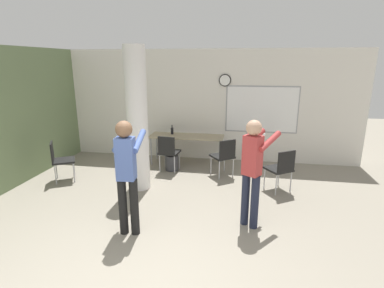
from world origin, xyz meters
name	(u,v)px	position (x,y,z in m)	size (l,w,h in m)	color
wall_left_accent	(4,120)	(-3.50, 2.50, 1.40)	(0.12, 7.00, 2.80)	#6B7F56
wall_back	(201,106)	(0.03, 5.06, 1.40)	(8.00, 0.15, 2.80)	silver
support_pillar	(137,120)	(-0.91, 2.88, 1.40)	(0.41, 0.41, 2.80)	white
folding_table	(187,138)	(-0.25, 4.52, 0.67)	(1.82, 0.61, 0.72)	tan
bottle_on_table	(172,131)	(-0.65, 4.63, 0.81)	(0.07, 0.07, 0.23)	black
waste_bin	(172,163)	(-0.51, 3.99, 0.18)	(0.31, 0.31, 0.37)	#38383D
chair_table_left	(168,151)	(-0.56, 3.88, 0.51)	(0.48, 0.48, 0.87)	black
chair_mid_room	(281,167)	(1.88, 3.16, 0.51)	(0.61, 0.61, 0.87)	black
chair_table_right	(224,155)	(0.73, 3.79, 0.51)	(0.62, 0.62, 0.87)	black
chair_by_left_wall	(60,158)	(-2.70, 2.93, 0.51)	(0.60, 0.60, 0.87)	black
person_playing_front	(127,169)	(-0.50, 1.26, 1.01)	(0.42, 0.66, 1.72)	black
person_playing_side	(253,165)	(1.28, 1.78, 0.99)	(0.60, 0.69, 1.69)	#1E2338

